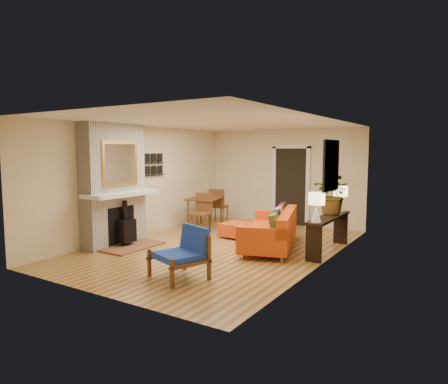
% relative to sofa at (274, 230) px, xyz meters
% --- Properties ---
extents(room_shell, '(6.50, 6.50, 6.50)m').
position_rel_sofa_xyz_m(room_shell, '(-0.41, 2.11, 0.86)').
color(room_shell, tan).
rests_on(room_shell, ground).
extents(fireplace, '(1.09, 1.68, 2.60)m').
position_rel_sofa_xyz_m(fireplace, '(-3.01, -1.53, 0.86)').
color(fireplace, white).
rests_on(fireplace, ground).
extents(sofa, '(1.56, 2.37, 0.86)m').
position_rel_sofa_xyz_m(sofa, '(0.00, 0.00, 0.00)').
color(sofa, silver).
rests_on(sofa, ground).
extents(ottoman, '(0.71, 0.71, 0.34)m').
position_rel_sofa_xyz_m(ottoman, '(-1.15, 0.49, -0.18)').
color(ottoman, silver).
rests_on(ottoman, ground).
extents(blue_chair, '(0.99, 0.98, 0.81)m').
position_rel_sofa_xyz_m(blue_chair, '(-0.40, -2.48, 0.06)').
color(blue_chair, brown).
rests_on(blue_chair, ground).
extents(dining_table, '(1.07, 1.86, 0.98)m').
position_rel_sofa_xyz_m(dining_table, '(-2.42, 1.11, 0.26)').
color(dining_table, brown).
rests_on(dining_table, ground).
extents(console_table, '(0.34, 1.85, 0.72)m').
position_rel_sofa_xyz_m(console_table, '(1.06, 0.30, 0.20)').
color(console_table, black).
rests_on(console_table, ground).
extents(lamp_near, '(0.30, 0.30, 0.54)m').
position_rel_sofa_xyz_m(lamp_near, '(1.06, -0.45, 0.68)').
color(lamp_near, white).
rests_on(lamp_near, console_table).
extents(lamp_far, '(0.30, 0.30, 0.54)m').
position_rel_sofa_xyz_m(lamp_far, '(1.06, 1.05, 0.68)').
color(lamp_far, white).
rests_on(lamp_far, console_table).
extents(houseplant, '(0.88, 0.81, 0.83)m').
position_rel_sofa_xyz_m(houseplant, '(1.05, 0.60, 0.76)').
color(houseplant, '#1E5919').
rests_on(houseplant, console_table).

